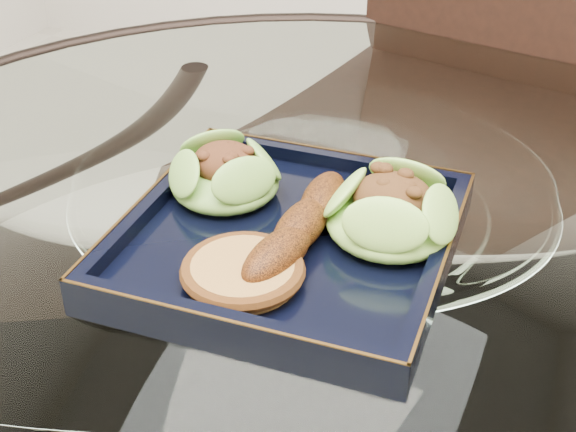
% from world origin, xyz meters
% --- Properties ---
extents(dining_table, '(1.13, 1.13, 0.77)m').
position_xyz_m(dining_table, '(-0.00, -0.00, 0.60)').
color(dining_table, white).
rests_on(dining_table, ground).
extents(dining_chair, '(0.53, 0.53, 1.07)m').
position_xyz_m(dining_chair, '(0.07, 0.39, 0.60)').
color(dining_chair, black).
rests_on(dining_chair, ground).
extents(navy_plate, '(0.29, 0.29, 0.02)m').
position_xyz_m(navy_plate, '(0.00, -0.06, 0.77)').
color(navy_plate, black).
rests_on(navy_plate, dining_table).
extents(lettuce_wrap_left, '(0.13, 0.13, 0.04)m').
position_xyz_m(lettuce_wrap_left, '(-0.08, -0.02, 0.80)').
color(lettuce_wrap_left, '#528B28').
rests_on(lettuce_wrap_left, navy_plate).
extents(lettuce_wrap_right, '(0.14, 0.14, 0.04)m').
position_xyz_m(lettuce_wrap_right, '(0.08, -0.02, 0.80)').
color(lettuce_wrap_right, '#60A730').
rests_on(lettuce_wrap_right, navy_plate).
extents(roasted_plantain, '(0.04, 0.17, 0.03)m').
position_xyz_m(roasted_plantain, '(0.01, -0.06, 0.80)').
color(roasted_plantain, '#602B0A').
rests_on(roasted_plantain, navy_plate).
extents(crumb_patty, '(0.11, 0.11, 0.02)m').
position_xyz_m(crumb_patty, '(-0.01, -0.13, 0.79)').
color(crumb_patty, '#AB7D39').
rests_on(crumb_patty, navy_plate).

